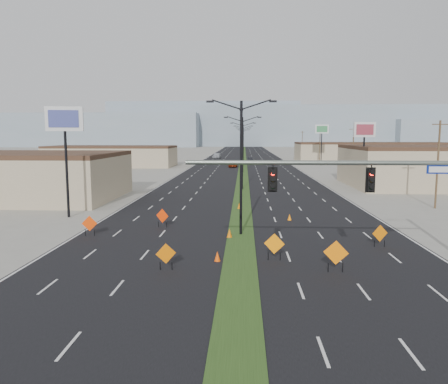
{
  "coord_description": "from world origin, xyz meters",
  "views": [
    {
      "loc": [
        0.21,
        -20.47,
        7.48
      ],
      "look_at": [
        -1.3,
        12.5,
        3.2
      ],
      "focal_mm": 35.0,
      "sensor_mm": 36.0,
      "label": 1
    }
  ],
  "objects_px": {
    "streetlight_1": "(242,151)",
    "streetlight_3": "(243,143)",
    "construction_sign_1": "(166,255)",
    "cone_0": "(217,256)",
    "construction_sign_0": "(89,224)",
    "construction_sign_4": "(336,254)",
    "streetlight_0": "(241,163)",
    "car_left": "(233,164)",
    "pole_sign_east_far": "(322,132)",
    "construction_sign_5": "(380,234)",
    "pole_sign_east_near": "(364,135)",
    "cone_2": "(290,217)",
    "pole_sign_west": "(65,127)",
    "streetlight_4": "(243,142)",
    "streetlight_6": "(244,140)",
    "streetlight_5": "(244,141)",
    "car_mid": "(250,160)",
    "construction_sign_2": "(162,217)",
    "car_far": "(217,156)",
    "streetlight_2": "(243,146)",
    "signal_mast": "(407,189)",
    "cone_1": "(229,233)",
    "construction_sign_3": "(274,245)",
    "cone_3": "(239,206)"
  },
  "relations": [
    {
      "from": "construction_sign_1",
      "to": "cone_0",
      "type": "distance_m",
      "value": 3.37
    },
    {
      "from": "car_mid",
      "to": "cone_1",
      "type": "relative_size",
      "value": 6.12
    },
    {
      "from": "streetlight_5",
      "to": "cone_3",
      "type": "relative_size",
      "value": 15.82
    },
    {
      "from": "streetlight_3",
      "to": "streetlight_4",
      "type": "relative_size",
      "value": 1.0
    },
    {
      "from": "cone_2",
      "to": "pole_sign_west",
      "type": "xyz_separation_m",
      "value": [
        -20.23,
        0.71,
        7.95
      ]
    },
    {
      "from": "streetlight_0",
      "to": "construction_sign_4",
      "type": "height_order",
      "value": "streetlight_0"
    },
    {
      "from": "construction_sign_5",
      "to": "cone_0",
      "type": "distance_m",
      "value": 11.42
    },
    {
      "from": "streetlight_6",
      "to": "construction_sign_5",
      "type": "bearing_deg",
      "value": -86.86
    },
    {
      "from": "streetlight_4",
      "to": "construction_sign_4",
      "type": "bearing_deg",
      "value": -87.51
    },
    {
      "from": "car_left",
      "to": "car_far",
      "type": "xyz_separation_m",
      "value": [
        -6.42,
        40.57,
        0.02
      ]
    },
    {
      "from": "construction_sign_5",
      "to": "pole_sign_east_near",
      "type": "relative_size",
      "value": 0.16
    },
    {
      "from": "streetlight_2",
      "to": "pole_sign_east_far",
      "type": "relative_size",
      "value": 0.98
    },
    {
      "from": "pole_sign_east_near",
      "to": "pole_sign_west",
      "type": "bearing_deg",
      "value": -154.89
    },
    {
      "from": "streetlight_3",
      "to": "car_left",
      "type": "height_order",
      "value": "streetlight_3"
    },
    {
      "from": "streetlight_1",
      "to": "construction_sign_2",
      "type": "relative_size",
      "value": 6.44
    },
    {
      "from": "streetlight_1",
      "to": "construction_sign_4",
      "type": "bearing_deg",
      "value": -81.89
    },
    {
      "from": "signal_mast",
      "to": "construction_sign_5",
      "type": "distance_m",
      "value": 7.8
    },
    {
      "from": "streetlight_5",
      "to": "streetlight_6",
      "type": "bearing_deg",
      "value": 90.0
    },
    {
      "from": "cone_3",
      "to": "construction_sign_2",
      "type": "bearing_deg",
      "value": -123.59
    },
    {
      "from": "construction_sign_5",
      "to": "pole_sign_east_near",
      "type": "height_order",
      "value": "pole_sign_east_near"
    },
    {
      "from": "streetlight_4",
      "to": "car_far",
      "type": "bearing_deg",
      "value": -177.55
    },
    {
      "from": "streetlight_5",
      "to": "construction_sign_4",
      "type": "relative_size",
      "value": 5.57
    },
    {
      "from": "construction_sign_2",
      "to": "construction_sign_3",
      "type": "bearing_deg",
      "value": -22.39
    },
    {
      "from": "construction_sign_3",
      "to": "construction_sign_4",
      "type": "height_order",
      "value": "construction_sign_4"
    },
    {
      "from": "signal_mast",
      "to": "construction_sign_2",
      "type": "bearing_deg",
      "value": 140.56
    },
    {
      "from": "construction_sign_4",
      "to": "pole_sign_east_near",
      "type": "height_order",
      "value": "pole_sign_east_near"
    },
    {
      "from": "signal_mast",
      "to": "streetlight_1",
      "type": "xyz_separation_m",
      "value": [
        -8.56,
        38.0,
        0.63
      ]
    },
    {
      "from": "construction_sign_2",
      "to": "construction_sign_5",
      "type": "height_order",
      "value": "construction_sign_2"
    },
    {
      "from": "car_left",
      "to": "pole_sign_east_far",
      "type": "height_order",
      "value": "pole_sign_east_far"
    },
    {
      "from": "construction_sign_0",
      "to": "construction_sign_4",
      "type": "relative_size",
      "value": 0.86
    },
    {
      "from": "signal_mast",
      "to": "cone_3",
      "type": "relative_size",
      "value": 25.74
    },
    {
      "from": "construction_sign_0",
      "to": "construction_sign_4",
      "type": "height_order",
      "value": "construction_sign_4"
    },
    {
      "from": "signal_mast",
      "to": "streetlight_6",
      "type": "height_order",
      "value": "streetlight_6"
    },
    {
      "from": "streetlight_4",
      "to": "signal_mast",
      "type": "bearing_deg",
      "value": -85.99
    },
    {
      "from": "cone_2",
      "to": "construction_sign_5",
      "type": "bearing_deg",
      "value": -60.71
    },
    {
      "from": "streetlight_1",
      "to": "streetlight_3",
      "type": "distance_m",
      "value": 56.0
    },
    {
      "from": "car_mid",
      "to": "pole_sign_east_near",
      "type": "height_order",
      "value": "pole_sign_east_near"
    },
    {
      "from": "streetlight_0",
      "to": "streetlight_5",
      "type": "bearing_deg",
      "value": 90.0
    },
    {
      "from": "streetlight_2",
      "to": "streetlight_5",
      "type": "height_order",
      "value": "same"
    },
    {
      "from": "car_left",
      "to": "pole_sign_east_far",
      "type": "xyz_separation_m",
      "value": [
        22.11,
        8.04,
        7.56
      ]
    },
    {
      "from": "car_left",
      "to": "construction_sign_5",
      "type": "bearing_deg",
      "value": -78.06
    },
    {
      "from": "streetlight_3",
      "to": "construction_sign_4",
      "type": "distance_m",
      "value": 93.25
    },
    {
      "from": "signal_mast",
      "to": "cone_2",
      "type": "relative_size",
      "value": 27.43
    },
    {
      "from": "construction_sign_3",
      "to": "cone_2",
      "type": "xyz_separation_m",
      "value": [
        2.22,
        12.61,
        -0.68
      ]
    },
    {
      "from": "signal_mast",
      "to": "streetlight_4",
      "type": "bearing_deg",
      "value": 94.01
    },
    {
      "from": "pole_sign_east_near",
      "to": "streetlight_6",
      "type": "bearing_deg",
      "value": 88.33
    },
    {
      "from": "car_mid",
      "to": "construction_sign_2",
      "type": "relative_size",
      "value": 2.69
    },
    {
      "from": "construction_sign_4",
      "to": "construction_sign_3",
      "type": "bearing_deg",
      "value": 160.55
    },
    {
      "from": "streetlight_4",
      "to": "construction_sign_3",
      "type": "xyz_separation_m",
      "value": [
        2.07,
        -118.81,
        -4.44
      ]
    },
    {
      "from": "streetlight_4",
      "to": "car_far",
      "type": "relative_size",
      "value": 1.76
    }
  ]
}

